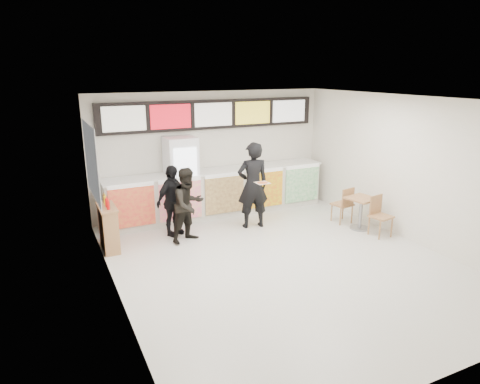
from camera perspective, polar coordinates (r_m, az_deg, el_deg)
floor at (r=8.18m, az=5.74°, el=-9.33°), size 7.00×7.00×0.00m
ceiling at (r=7.41m, az=6.39°, el=12.13°), size 7.00×7.00×0.00m
wall_back at (r=10.72m, az=-3.76°, el=5.28°), size 6.00×0.00×6.00m
wall_left at (r=6.65m, az=-16.61°, el=-2.07°), size 0.00×7.00×7.00m
wall_right at (r=9.54m, az=21.64°, el=2.83°), size 0.00×7.00×7.00m
service_counter at (r=10.57m, az=-2.85°, el=-0.04°), size 5.56×0.77×1.14m
menu_board at (r=10.50m, az=-3.68°, el=10.29°), size 5.50×0.14×0.70m
drinks_fridge at (r=10.16m, az=-7.78°, el=1.68°), size 0.70×0.67×2.00m
mirror_panel at (r=8.96m, az=-19.25°, el=3.91°), size 0.01×2.00×1.50m
customer_main at (r=9.61m, az=1.71°, el=0.89°), size 0.78×0.58×1.97m
customer_left at (r=8.91m, az=-6.89°, el=-1.74°), size 0.93×0.83×1.58m
customer_mid at (r=9.29m, az=-9.05°, el=-1.17°), size 0.97×0.82×1.55m
pizza_slice at (r=9.18m, az=3.00°, el=1.27°), size 0.36×0.36×0.02m
cafe_table at (r=9.99m, az=15.84°, el=-1.97°), size 0.69×1.54×0.87m
condiment_ledge at (r=8.93m, az=-17.11°, el=-4.55°), size 0.33×0.81×1.08m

